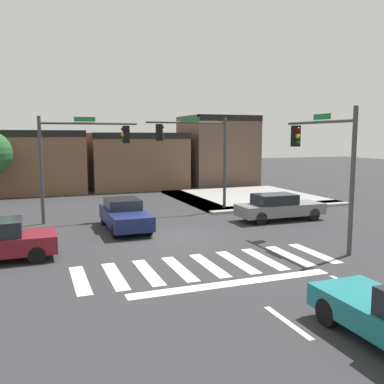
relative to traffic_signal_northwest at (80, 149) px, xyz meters
name	(u,v)px	position (x,y,z in m)	size (l,w,h in m)	color
ground_plane	(171,237)	(3.35, -5.15, -3.91)	(120.00, 120.00, 0.00)	#2B2B2D
crosswalk_near	(209,265)	(3.35, -9.65, -3.91)	(9.41, 2.92, 0.01)	silver
bike_detector_marking	(330,295)	(5.53, -13.53, -3.91)	(1.07, 1.07, 0.01)	yellow
curb_corner_northeast	(242,198)	(11.84, 4.26, -3.84)	(10.00, 10.60, 0.15)	gray
storefront_row	(137,157)	(6.26, 13.69, -1.16)	(23.80, 6.22, 6.41)	brown
traffic_signal_northwest	(80,149)	(0.00, 0.00, 0.00)	(5.15, 0.32, 5.58)	#383A3D
traffic_signal_southeast	(325,154)	(8.91, -8.69, -0.06)	(0.32, 4.47, 5.68)	#383A3D
traffic_signal_northeast	(197,146)	(6.78, 0.42, 0.08)	(5.00, 0.32, 5.69)	#383A3D
car_navy	(125,215)	(1.75, -2.71, -3.19)	(1.82, 4.65, 1.45)	#141E4C
car_gray	(279,207)	(10.06, -3.48, -3.17)	(4.80, 1.72, 1.46)	slate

